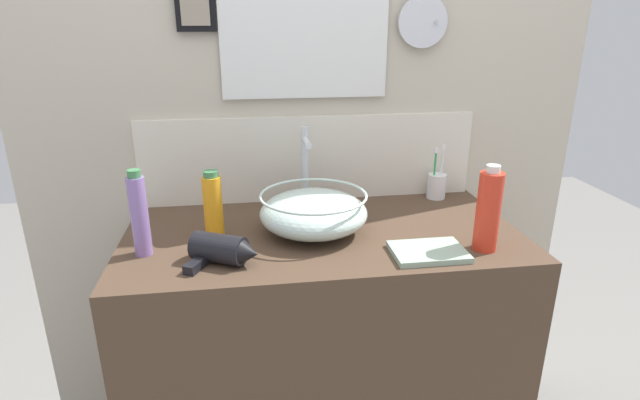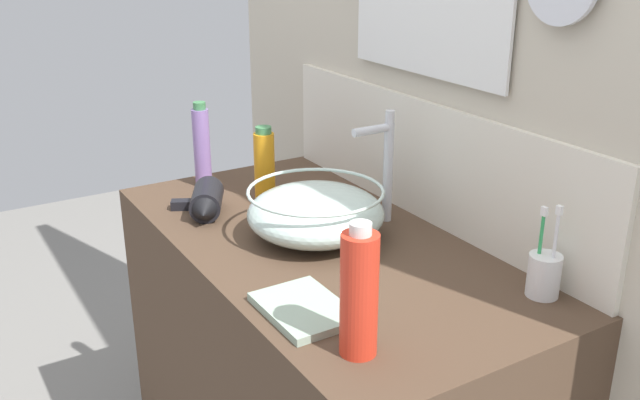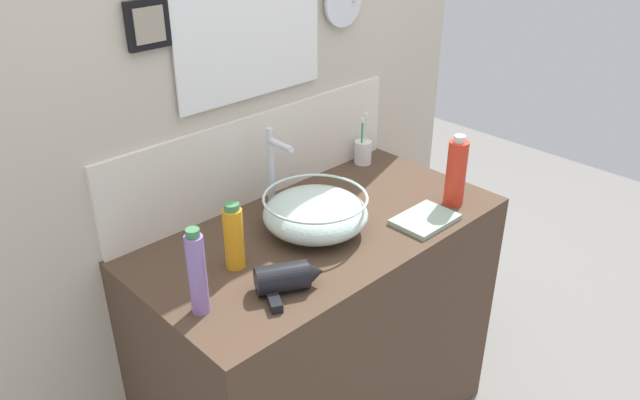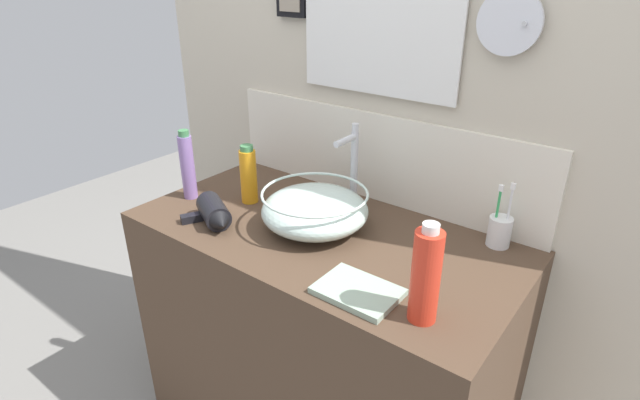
{
  "view_description": "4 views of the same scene",
  "coord_description": "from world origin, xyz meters",
  "px_view_note": "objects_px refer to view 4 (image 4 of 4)",
  "views": [
    {
      "loc": [
        -0.21,
        -1.36,
        1.48
      ],
      "look_at": [
        -0.01,
        0.0,
        0.99
      ],
      "focal_mm": 28.0,
      "sensor_mm": 36.0,
      "label": 1
    },
    {
      "loc": [
        1.28,
        -0.78,
        1.57
      ],
      "look_at": [
        -0.01,
        0.0,
        0.99
      ],
      "focal_mm": 40.0,
      "sensor_mm": 36.0,
      "label": 2
    },
    {
      "loc": [
        -1.15,
        -1.18,
        1.87
      ],
      "look_at": [
        -0.01,
        0.0,
        0.99
      ],
      "focal_mm": 35.0,
      "sensor_mm": 36.0,
      "label": 3
    },
    {
      "loc": [
        0.79,
        -1.04,
        1.61
      ],
      "look_at": [
        -0.01,
        0.0,
        0.99
      ],
      "focal_mm": 28.0,
      "sensor_mm": 36.0,
      "label": 4
    }
  ],
  "objects_px": {
    "glass_bowl_sink": "(315,209)",
    "lotion_bottle": "(248,175)",
    "toothbrush_cup": "(500,231)",
    "spray_bottle": "(187,166)",
    "hand_towel": "(358,291)",
    "soap_dispenser": "(426,276)",
    "faucet": "(352,161)",
    "hair_drier": "(214,214)"
  },
  "relations": [
    {
      "from": "glass_bowl_sink",
      "to": "toothbrush_cup",
      "type": "distance_m",
      "value": 0.53
    },
    {
      "from": "faucet",
      "to": "spray_bottle",
      "type": "height_order",
      "value": "faucet"
    },
    {
      "from": "glass_bowl_sink",
      "to": "toothbrush_cup",
      "type": "height_order",
      "value": "toothbrush_cup"
    },
    {
      "from": "spray_bottle",
      "to": "soap_dispenser",
      "type": "distance_m",
      "value": 0.93
    },
    {
      "from": "spray_bottle",
      "to": "toothbrush_cup",
      "type": "bearing_deg",
      "value": 18.68
    },
    {
      "from": "faucet",
      "to": "soap_dispenser",
      "type": "relative_size",
      "value": 1.16
    },
    {
      "from": "hair_drier",
      "to": "hand_towel",
      "type": "distance_m",
      "value": 0.55
    },
    {
      "from": "toothbrush_cup",
      "to": "spray_bottle",
      "type": "bearing_deg",
      "value": -161.32
    },
    {
      "from": "glass_bowl_sink",
      "to": "hair_drier",
      "type": "xyz_separation_m",
      "value": [
        -0.26,
        -0.17,
        -0.03
      ]
    },
    {
      "from": "faucet",
      "to": "toothbrush_cup",
      "type": "bearing_deg",
      "value": 5.33
    },
    {
      "from": "hair_drier",
      "to": "spray_bottle",
      "type": "bearing_deg",
      "value": 158.47
    },
    {
      "from": "glass_bowl_sink",
      "to": "hand_towel",
      "type": "xyz_separation_m",
      "value": [
        0.29,
        -0.2,
        -0.05
      ]
    },
    {
      "from": "glass_bowl_sink",
      "to": "toothbrush_cup",
      "type": "bearing_deg",
      "value": 26.54
    },
    {
      "from": "hand_towel",
      "to": "glass_bowl_sink",
      "type": "bearing_deg",
      "value": 145.07
    },
    {
      "from": "spray_bottle",
      "to": "soap_dispenser",
      "type": "height_order",
      "value": "soap_dispenser"
    },
    {
      "from": "toothbrush_cup",
      "to": "spray_bottle",
      "type": "distance_m",
      "value": 1.0
    },
    {
      "from": "soap_dispenser",
      "to": "faucet",
      "type": "bearing_deg",
      "value": 139.84
    },
    {
      "from": "hair_drier",
      "to": "lotion_bottle",
      "type": "distance_m",
      "value": 0.19
    },
    {
      "from": "hair_drier",
      "to": "toothbrush_cup",
      "type": "xyz_separation_m",
      "value": [
        0.73,
        0.4,
        0.01
      ]
    },
    {
      "from": "faucet",
      "to": "spray_bottle",
      "type": "distance_m",
      "value": 0.55
    },
    {
      "from": "faucet",
      "to": "hair_drier",
      "type": "relative_size",
      "value": 1.37
    },
    {
      "from": "lotion_bottle",
      "to": "glass_bowl_sink",
      "type": "bearing_deg",
      "value": -2.94
    },
    {
      "from": "lotion_bottle",
      "to": "hand_towel",
      "type": "distance_m",
      "value": 0.62
    },
    {
      "from": "glass_bowl_sink",
      "to": "hand_towel",
      "type": "bearing_deg",
      "value": -34.93
    },
    {
      "from": "toothbrush_cup",
      "to": "hand_towel",
      "type": "bearing_deg",
      "value": -113.08
    },
    {
      "from": "glass_bowl_sink",
      "to": "lotion_bottle",
      "type": "relative_size",
      "value": 1.61
    },
    {
      "from": "faucet",
      "to": "lotion_bottle",
      "type": "height_order",
      "value": "faucet"
    },
    {
      "from": "faucet",
      "to": "spray_bottle",
      "type": "bearing_deg",
      "value": -149.82
    },
    {
      "from": "spray_bottle",
      "to": "soap_dispenser",
      "type": "bearing_deg",
      "value": -6.44
    },
    {
      "from": "lotion_bottle",
      "to": "soap_dispenser",
      "type": "bearing_deg",
      "value": -15.35
    },
    {
      "from": "glass_bowl_sink",
      "to": "lotion_bottle",
      "type": "xyz_separation_m",
      "value": [
        -0.29,
        0.01,
        0.03
      ]
    },
    {
      "from": "glass_bowl_sink",
      "to": "lotion_bottle",
      "type": "height_order",
      "value": "lotion_bottle"
    },
    {
      "from": "glass_bowl_sink",
      "to": "faucet",
      "type": "distance_m",
      "value": 0.21
    },
    {
      "from": "glass_bowl_sink",
      "to": "spray_bottle",
      "type": "bearing_deg",
      "value": -169.94
    },
    {
      "from": "glass_bowl_sink",
      "to": "hair_drier",
      "type": "height_order",
      "value": "glass_bowl_sink"
    },
    {
      "from": "toothbrush_cup",
      "to": "hand_towel",
      "type": "relative_size",
      "value": 0.99
    },
    {
      "from": "faucet",
      "to": "toothbrush_cup",
      "type": "xyz_separation_m",
      "value": [
        0.47,
        0.04,
        -0.11
      ]
    },
    {
      "from": "faucet",
      "to": "lotion_bottle",
      "type": "xyz_separation_m",
      "value": [
        -0.29,
        -0.18,
        -0.06
      ]
    },
    {
      "from": "hair_drier",
      "to": "toothbrush_cup",
      "type": "relative_size",
      "value": 1.04
    },
    {
      "from": "toothbrush_cup",
      "to": "soap_dispenser",
      "type": "bearing_deg",
      "value": -92.88
    },
    {
      "from": "spray_bottle",
      "to": "lotion_bottle",
      "type": "bearing_deg",
      "value": 28.31
    },
    {
      "from": "glass_bowl_sink",
      "to": "soap_dispenser",
      "type": "relative_size",
      "value": 1.32
    }
  ]
}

